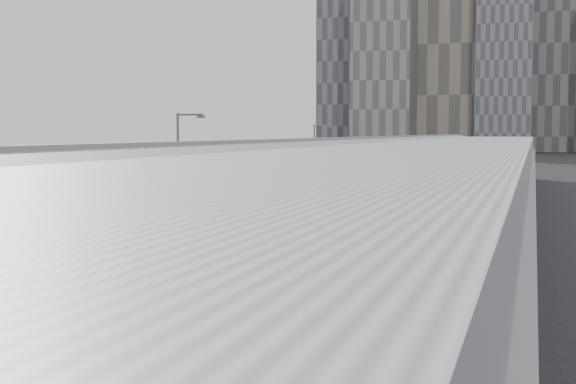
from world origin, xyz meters
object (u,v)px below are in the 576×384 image
at_px(bus_5, 354,194).
at_px(bus_6, 373,185).
at_px(street_lamp_far, 316,155).
at_px(bus_4, 315,203).
at_px(suv, 381,176).
at_px(street_lamp_near, 181,168).
at_px(bus_3, 247,225).
at_px(shipping_container, 343,180).
at_px(bus_2, 144,265).

relative_size(bus_5, bus_6, 1.02).
bearing_deg(street_lamp_far, bus_4, -75.02).
bearing_deg(suv, bus_5, -63.00).
relative_size(street_lamp_near, suv, 1.45).
bearing_deg(bus_6, suv, 97.92).
height_order(bus_3, street_lamp_near, street_lamp_near).
xyz_separation_m(bus_3, street_lamp_near, (-5.18, 1.15, 3.53)).
relative_size(bus_3, shipping_container, 2.38).
xyz_separation_m(bus_4, shipping_container, (-6.91, 39.61, -0.49)).
height_order(bus_2, bus_6, bus_6).
bearing_deg(bus_4, suv, 96.20).
height_order(bus_2, suv, bus_2).
xyz_separation_m(bus_5, shipping_container, (-7.53, 27.52, -0.39)).
relative_size(bus_2, bus_4, 0.90).
bearing_deg(suv, street_lamp_far, -73.19).
bearing_deg(bus_3, bus_4, 91.93).
relative_size(bus_2, suv, 2.07).
relative_size(street_lamp_far, shipping_container, 1.56).
xyz_separation_m(bus_6, street_lamp_near, (-5.49, -39.51, 3.51)).
distance_m(bus_2, bus_6, 56.62).
bearing_deg(street_lamp_far, bus_3, -81.07).
bearing_deg(bus_4, shipping_container, 101.02).
height_order(bus_4, street_lamp_far, street_lamp_far).
bearing_deg(bus_2, bus_4, 90.58).
bearing_deg(bus_3, suv, 97.15).
distance_m(bus_5, shipping_container, 28.54).
distance_m(bus_6, shipping_container, 15.70).
distance_m(bus_6, street_lamp_far, 7.44).
bearing_deg(shipping_container, bus_3, -61.31).
bearing_deg(suv, bus_6, -61.29).
bearing_deg(street_lamp_near, bus_4, 68.30).
relative_size(bus_2, bus_5, 0.96).
relative_size(bus_2, street_lamp_near, 1.43).
xyz_separation_m(bus_2, bus_5, (0.18, 43.23, 0.07)).
bearing_deg(bus_3, street_lamp_far, 102.39).
height_order(bus_3, bus_5, bus_5).
bearing_deg(suv, bus_3, -66.50).
bearing_deg(bus_5, suv, 98.04).
distance_m(bus_3, bus_6, 40.66).
xyz_separation_m(bus_5, street_lamp_far, (-7.39, 13.20, 3.25)).
relative_size(street_lamp_far, suv, 1.38).
height_order(bus_6, street_lamp_near, street_lamp_near).
xyz_separation_m(bus_6, shipping_container, (-6.82, 14.14, -0.36)).
height_order(bus_4, bus_6, bus_4).
xyz_separation_m(street_lamp_near, street_lamp_far, (-1.18, 39.33, -0.22)).
height_order(street_lamp_near, shipping_container, street_lamp_near).
distance_m(bus_2, bus_5, 43.23).
bearing_deg(shipping_container, suv, 106.07).
height_order(bus_3, bus_4, bus_4).
bearing_deg(street_lamp_near, bus_5, 76.64).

